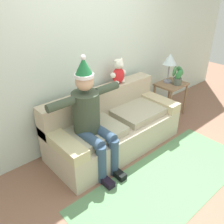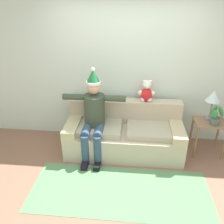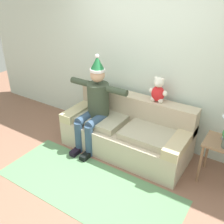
{
  "view_description": "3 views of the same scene",
  "coord_description": "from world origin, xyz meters",
  "px_view_note": "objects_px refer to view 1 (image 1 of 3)",
  "views": [
    {
      "loc": [
        -2.02,
        -1.23,
        2.24
      ],
      "look_at": [
        -0.23,
        0.79,
        0.75
      ],
      "focal_mm": 39.32,
      "sensor_mm": 36.0,
      "label": 1
    },
    {
      "loc": [
        0.13,
        -2.47,
        2.49
      ],
      "look_at": [
        -0.21,
        0.99,
        0.75
      ],
      "focal_mm": 37.81,
      "sensor_mm": 36.0,
      "label": 2
    },
    {
      "loc": [
        1.67,
        -1.98,
        2.47
      ],
      "look_at": [
        -0.17,
        0.86,
        0.7
      ],
      "focal_mm": 41.29,
      "sensor_mm": 36.0,
      "label": 3
    }
  ],
  "objects_px": {
    "side_table": "(171,89)",
    "table_lamp": "(170,60)",
    "couch": "(112,126)",
    "teddy_bear": "(119,72)",
    "person_seated": "(91,117)",
    "potted_plant": "(178,76)"
  },
  "relations": [
    {
      "from": "teddy_bear",
      "to": "potted_plant",
      "type": "distance_m",
      "value": 1.16
    },
    {
      "from": "table_lamp",
      "to": "side_table",
      "type": "bearing_deg",
      "value": -86.85
    },
    {
      "from": "potted_plant",
      "to": "side_table",
      "type": "bearing_deg",
      "value": 108.56
    },
    {
      "from": "table_lamp",
      "to": "potted_plant",
      "type": "height_order",
      "value": "table_lamp"
    },
    {
      "from": "couch",
      "to": "teddy_bear",
      "type": "height_order",
      "value": "teddy_bear"
    },
    {
      "from": "couch",
      "to": "side_table",
      "type": "relative_size",
      "value": 3.2
    },
    {
      "from": "person_seated",
      "to": "potted_plant",
      "type": "height_order",
      "value": "person_seated"
    },
    {
      "from": "couch",
      "to": "side_table",
      "type": "xyz_separation_m",
      "value": [
        1.42,
        0.03,
        0.17
      ]
    },
    {
      "from": "side_table",
      "to": "couch",
      "type": "bearing_deg",
      "value": -178.72
    },
    {
      "from": "side_table",
      "to": "person_seated",
      "type": "bearing_deg",
      "value": -174.11
    },
    {
      "from": "side_table",
      "to": "table_lamp",
      "type": "bearing_deg",
      "value": 93.15
    },
    {
      "from": "side_table",
      "to": "teddy_bear",
      "type": "bearing_deg",
      "value": 168.17
    },
    {
      "from": "person_seated",
      "to": "potted_plant",
      "type": "relative_size",
      "value": 4.46
    },
    {
      "from": "person_seated",
      "to": "potted_plant",
      "type": "bearing_deg",
      "value": 3.28
    },
    {
      "from": "couch",
      "to": "side_table",
      "type": "height_order",
      "value": "couch"
    },
    {
      "from": "couch",
      "to": "person_seated",
      "type": "bearing_deg",
      "value": -161.56
    },
    {
      "from": "table_lamp",
      "to": "potted_plant",
      "type": "relative_size",
      "value": 1.51
    },
    {
      "from": "teddy_bear",
      "to": "side_table",
      "type": "bearing_deg",
      "value": -11.83
    },
    {
      "from": "person_seated",
      "to": "potted_plant",
      "type": "xyz_separation_m",
      "value": [
        1.94,
        0.11,
        0.01
      ]
    },
    {
      "from": "couch",
      "to": "teddy_bear",
      "type": "xyz_separation_m",
      "value": [
        0.35,
        0.25,
        0.68
      ]
    },
    {
      "from": "teddy_bear",
      "to": "potted_plant",
      "type": "height_order",
      "value": "teddy_bear"
    },
    {
      "from": "couch",
      "to": "person_seated",
      "type": "height_order",
      "value": "person_seated"
    }
  ]
}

